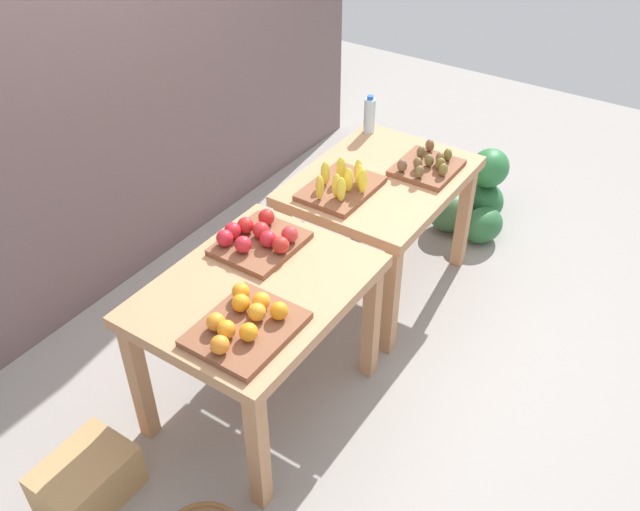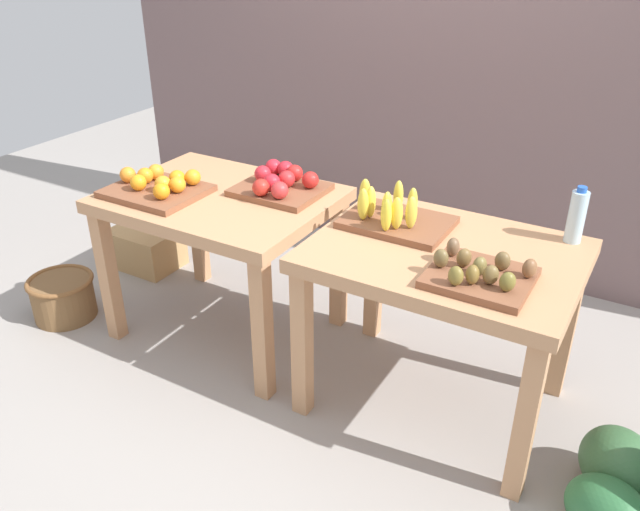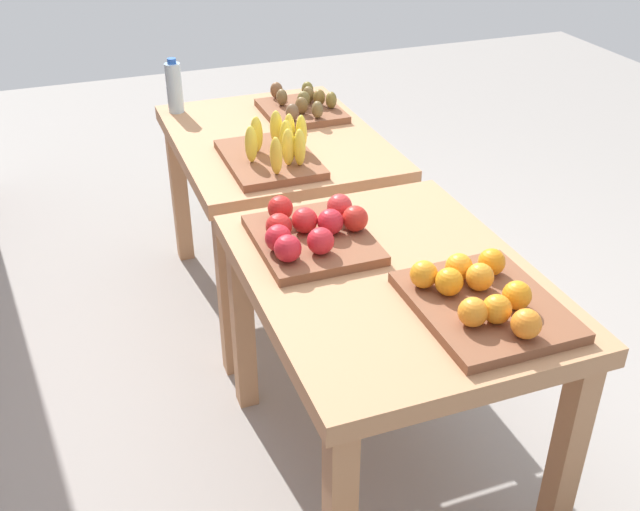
{
  "view_description": "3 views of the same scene",
  "coord_description": "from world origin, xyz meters",
  "px_view_note": "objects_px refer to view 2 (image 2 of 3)",
  "views": [
    {
      "loc": [
        -2.3,
        -1.5,
        2.67
      ],
      "look_at": [
        -0.06,
        -0.01,
        0.61
      ],
      "focal_mm": 37.98,
      "sensor_mm": 36.0,
      "label": 1
    },
    {
      "loc": [
        1.26,
        -2.19,
        1.92
      ],
      "look_at": [
        -0.0,
        -0.02,
        0.59
      ],
      "focal_mm": 36.16,
      "sensor_mm": 36.0,
      "label": 2
    },
    {
      "loc": [
        -2.2,
        0.83,
        1.91
      ],
      "look_at": [
        -0.06,
        0.04,
        0.55
      ],
      "focal_mm": 42.34,
      "sensor_mm": 36.0,
      "label": 3
    }
  ],
  "objects_px": {
    "banana_crate": "(394,216)",
    "wicker_basket": "(63,296)",
    "display_table_right": "(443,274)",
    "orange_bin": "(158,186)",
    "apple_bin": "(280,183)",
    "display_table_left": "(221,216)",
    "cardboard_produce_box": "(146,248)",
    "kiwi_bin": "(479,274)",
    "water_bottle": "(577,216)"
  },
  "relations": [
    {
      "from": "display_table_left",
      "to": "apple_bin",
      "type": "distance_m",
      "value": 0.33
    },
    {
      "from": "wicker_basket",
      "to": "banana_crate",
      "type": "bearing_deg",
      "value": 14.57
    },
    {
      "from": "display_table_left",
      "to": "water_bottle",
      "type": "height_order",
      "value": "water_bottle"
    },
    {
      "from": "water_bottle",
      "to": "display_table_right",
      "type": "bearing_deg",
      "value": -142.04
    },
    {
      "from": "display_table_right",
      "to": "banana_crate",
      "type": "bearing_deg",
      "value": 161.64
    },
    {
      "from": "banana_crate",
      "to": "apple_bin",
      "type": "bearing_deg",
      "value": 172.97
    },
    {
      "from": "kiwi_bin",
      "to": "wicker_basket",
      "type": "relative_size",
      "value": 1.06
    },
    {
      "from": "banana_crate",
      "to": "water_bottle",
      "type": "bearing_deg",
      "value": 18.9
    },
    {
      "from": "orange_bin",
      "to": "banana_crate",
      "type": "relative_size",
      "value": 1.0
    },
    {
      "from": "display_table_right",
      "to": "display_table_left",
      "type": "bearing_deg",
      "value": 180.0
    },
    {
      "from": "cardboard_produce_box",
      "to": "banana_crate",
      "type": "bearing_deg",
      "value": -7.02
    },
    {
      "from": "cardboard_produce_box",
      "to": "kiwi_bin",
      "type": "bearing_deg",
      "value": -12.52
    },
    {
      "from": "orange_bin",
      "to": "wicker_basket",
      "type": "relative_size",
      "value": 1.27
    },
    {
      "from": "display_table_left",
      "to": "apple_bin",
      "type": "relative_size",
      "value": 2.6
    },
    {
      "from": "apple_bin",
      "to": "kiwi_bin",
      "type": "relative_size",
      "value": 1.09
    },
    {
      "from": "banana_crate",
      "to": "wicker_basket",
      "type": "xyz_separation_m",
      "value": [
        -1.69,
        -0.44,
        -0.69
      ]
    },
    {
      "from": "orange_bin",
      "to": "kiwi_bin",
      "type": "distance_m",
      "value": 1.56
    },
    {
      "from": "orange_bin",
      "to": "cardboard_produce_box",
      "type": "bearing_deg",
      "value": 144.26
    },
    {
      "from": "kiwi_bin",
      "to": "cardboard_produce_box",
      "type": "relative_size",
      "value": 0.92
    },
    {
      "from": "display_table_left",
      "to": "orange_bin",
      "type": "distance_m",
      "value": 0.32
    },
    {
      "from": "water_bottle",
      "to": "cardboard_produce_box",
      "type": "bearing_deg",
      "value": -179.47
    },
    {
      "from": "display_table_right",
      "to": "cardboard_produce_box",
      "type": "xyz_separation_m",
      "value": [
        -1.98,
        0.3,
        -0.53
      ]
    },
    {
      "from": "water_bottle",
      "to": "wicker_basket",
      "type": "height_order",
      "value": "water_bottle"
    },
    {
      "from": "apple_bin",
      "to": "cardboard_produce_box",
      "type": "xyz_separation_m",
      "value": [
        -1.1,
        0.14,
        -0.68
      ]
    },
    {
      "from": "display_table_right",
      "to": "orange_bin",
      "type": "distance_m",
      "value": 1.38
    },
    {
      "from": "apple_bin",
      "to": "banana_crate",
      "type": "xyz_separation_m",
      "value": [
        0.62,
        -0.08,
        0.0
      ]
    },
    {
      "from": "banana_crate",
      "to": "kiwi_bin",
      "type": "xyz_separation_m",
      "value": [
        0.46,
        -0.27,
        -0.01
      ]
    },
    {
      "from": "kiwi_bin",
      "to": "display_table_left",
      "type": "bearing_deg",
      "value": 172.07
    },
    {
      "from": "banana_crate",
      "to": "water_bottle",
      "type": "xyz_separation_m",
      "value": [
        0.68,
        0.23,
        0.06
      ]
    },
    {
      "from": "orange_bin",
      "to": "wicker_basket",
      "type": "distance_m",
      "value": 0.92
    },
    {
      "from": "kiwi_bin",
      "to": "water_bottle",
      "type": "relative_size",
      "value": 1.56
    },
    {
      "from": "display_table_right",
      "to": "kiwi_bin",
      "type": "height_order",
      "value": "kiwi_bin"
    },
    {
      "from": "orange_bin",
      "to": "banana_crate",
      "type": "distance_m",
      "value": 1.12
    },
    {
      "from": "banana_crate",
      "to": "cardboard_produce_box",
      "type": "distance_m",
      "value": 1.86
    },
    {
      "from": "kiwi_bin",
      "to": "water_bottle",
      "type": "xyz_separation_m",
      "value": [
        0.22,
        0.5,
        0.08
      ]
    },
    {
      "from": "banana_crate",
      "to": "kiwi_bin",
      "type": "bearing_deg",
      "value": -30.62
    },
    {
      "from": "display_table_right",
      "to": "cardboard_produce_box",
      "type": "bearing_deg",
      "value": 171.39
    },
    {
      "from": "orange_bin",
      "to": "apple_bin",
      "type": "height_order",
      "value": "apple_bin"
    },
    {
      "from": "wicker_basket",
      "to": "kiwi_bin",
      "type": "bearing_deg",
      "value": 4.45
    },
    {
      "from": "wicker_basket",
      "to": "cardboard_produce_box",
      "type": "bearing_deg",
      "value": 92.2
    },
    {
      "from": "apple_bin",
      "to": "display_table_left",
      "type": "bearing_deg",
      "value": -145.02
    },
    {
      "from": "display_table_left",
      "to": "display_table_right",
      "type": "height_order",
      "value": "same"
    },
    {
      "from": "orange_bin",
      "to": "cardboard_produce_box",
      "type": "height_order",
      "value": "orange_bin"
    },
    {
      "from": "kiwi_bin",
      "to": "water_bottle",
      "type": "distance_m",
      "value": 0.56
    },
    {
      "from": "display_table_right",
      "to": "apple_bin",
      "type": "bearing_deg",
      "value": 169.44
    },
    {
      "from": "display_table_right",
      "to": "water_bottle",
      "type": "relative_size",
      "value": 4.43
    },
    {
      "from": "apple_bin",
      "to": "water_bottle",
      "type": "xyz_separation_m",
      "value": [
        1.3,
        0.16,
        0.07
      ]
    },
    {
      "from": "display_table_right",
      "to": "cardboard_produce_box",
      "type": "relative_size",
      "value": 2.6
    },
    {
      "from": "orange_bin",
      "to": "wicker_basket",
      "type": "xyz_separation_m",
      "value": [
        -0.59,
        -0.21,
        -0.68
      ]
    },
    {
      "from": "apple_bin",
      "to": "wicker_basket",
      "type": "xyz_separation_m",
      "value": [
        -1.07,
        -0.51,
        -0.68
      ]
    }
  ]
}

